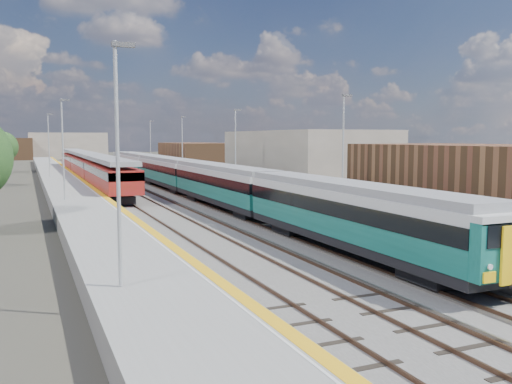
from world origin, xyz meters
TOP-DOWN VIEW (x-y plane):
  - ground at (0.00, 50.00)m, footprint 320.00×320.00m
  - ballast_bed at (-2.25, 52.50)m, footprint 10.50×155.00m
  - tracks at (-1.65, 54.18)m, footprint 8.96×160.00m
  - platform_right at (5.28, 52.49)m, footprint 4.70×155.00m
  - platform_left at (-9.05, 52.49)m, footprint 4.30×155.00m
  - buildings at (-18.12, 138.60)m, footprint 72.00×185.50m
  - green_train at (1.50, 40.70)m, footprint 2.65×73.92m
  - red_train at (-5.50, 63.34)m, footprint 2.86×57.92m
  - tree_c at (-16.22, 87.04)m, footprint 4.93×4.93m
  - tree_d at (23.49, 58.25)m, footprint 4.18×4.18m

SIDE VIEW (x-z plane):
  - ground at x=0.00m, z-range 0.00..0.00m
  - ballast_bed at x=-2.25m, z-range 0.00..0.06m
  - tracks at x=-1.65m, z-range 0.02..0.19m
  - platform_left at x=-9.05m, z-range -3.74..4.78m
  - platform_right at x=5.28m, z-range -3.72..4.80m
  - green_train at x=1.50m, z-range 0.60..3.51m
  - red_train at x=-5.50m, z-range 0.33..3.93m
  - tree_d at x=23.49m, z-range 0.73..6.39m
  - tree_c at x=-16.22m, z-range 0.86..7.55m
  - buildings at x=-18.12m, z-range -9.30..30.70m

